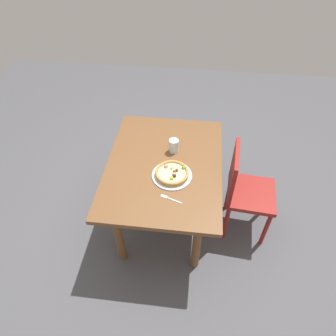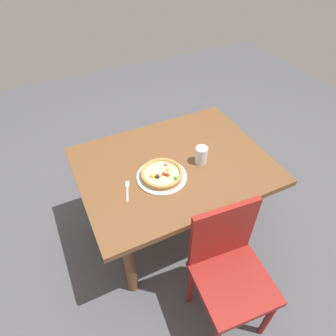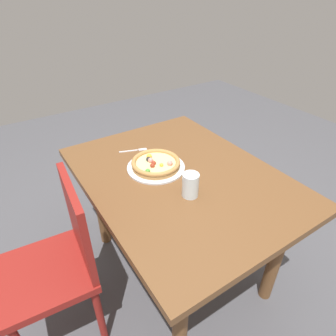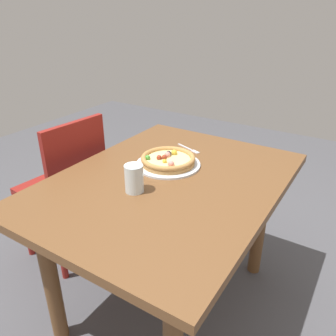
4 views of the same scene
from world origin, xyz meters
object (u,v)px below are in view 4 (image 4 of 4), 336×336
at_px(pizza, 168,159).
at_px(fork, 190,149).
at_px(plate, 168,164).
at_px(drinking_glass, 134,178).
at_px(dining_table, 168,199).
at_px(chair_near, 67,185).

distance_m(pizza, fork, 0.23).
xyz_separation_m(plate, drinking_glass, (0.29, 0.02, 0.05)).
xyz_separation_m(dining_table, pizza, (-0.12, -0.08, 0.14)).
relative_size(chair_near, drinking_glass, 7.59).
bearing_deg(drinking_glass, chair_near, -104.38).
bearing_deg(dining_table, plate, -147.97).
bearing_deg(pizza, fork, -178.76).
bearing_deg(dining_table, chair_near, -89.54).
bearing_deg(pizza, plate, 105.71).
bearing_deg(drinking_glass, plate, -176.81).
bearing_deg(fork, pizza, -68.92).
bearing_deg(drinking_glass, dining_table, 159.80).
bearing_deg(fork, dining_table, -56.99).
relative_size(dining_table, drinking_glass, 10.34).
distance_m(fork, drinking_glass, 0.52).
distance_m(plate, drinking_glass, 0.29).
relative_size(dining_table, pizza, 4.67).
height_order(pizza, drinking_glass, drinking_glass).
height_order(chair_near, pizza, chair_near).
bearing_deg(chair_near, fork, -54.56).
distance_m(chair_near, drinking_glass, 0.70).
relative_size(fork, drinking_glass, 1.36).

